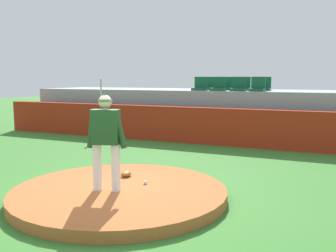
{
  "coord_description": "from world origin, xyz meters",
  "views": [
    {
      "loc": [
        3.57,
        -5.73,
        2.19
      ],
      "look_at": [
        0.0,
        2.16,
        1.09
      ],
      "focal_mm": 40.22,
      "sensor_mm": 36.0,
      "label": 1
    }
  ],
  "objects_px": {
    "stadium_chair_0": "(200,86)",
    "stadium_chair_3": "(258,87)",
    "baseball": "(145,182)",
    "stadium_chair_1": "(218,86)",
    "stadium_chair_2": "(238,87)",
    "stadium_chair_7": "(264,86)",
    "stadium_chair_6": "(243,86)",
    "pitcher": "(106,135)",
    "stadium_chair_4": "(208,86)",
    "stadium_chair_5": "(226,86)",
    "fielding_glove": "(126,174)"
  },
  "relations": [
    {
      "from": "stadium_chair_4",
      "to": "stadium_chair_3",
      "type": "bearing_deg",
      "value": 156.18
    },
    {
      "from": "pitcher",
      "to": "stadium_chair_4",
      "type": "bearing_deg",
      "value": 79.99
    },
    {
      "from": "stadium_chair_1",
      "to": "stadium_chair_4",
      "type": "bearing_deg",
      "value": -53.71
    },
    {
      "from": "pitcher",
      "to": "fielding_glove",
      "type": "relative_size",
      "value": 5.8
    },
    {
      "from": "fielding_glove",
      "to": "stadium_chair_0",
      "type": "bearing_deg",
      "value": -5.78
    },
    {
      "from": "fielding_glove",
      "to": "stadium_chair_0",
      "type": "height_order",
      "value": "stadium_chair_0"
    },
    {
      "from": "baseball",
      "to": "stadium_chair_2",
      "type": "xyz_separation_m",
      "value": [
        0.06,
        6.93,
        1.67
      ]
    },
    {
      "from": "baseball",
      "to": "stadium_chair_1",
      "type": "bearing_deg",
      "value": 95.57
    },
    {
      "from": "stadium_chair_0",
      "to": "stadium_chair_4",
      "type": "bearing_deg",
      "value": -90.97
    },
    {
      "from": "stadium_chair_4",
      "to": "stadium_chair_7",
      "type": "distance_m",
      "value": 2.13
    },
    {
      "from": "stadium_chair_2",
      "to": "stadium_chair_5",
      "type": "xyz_separation_m",
      "value": [
        -0.72,
        0.91,
        0.0
      ]
    },
    {
      "from": "stadium_chair_0",
      "to": "stadium_chair_7",
      "type": "distance_m",
      "value": 2.33
    },
    {
      "from": "fielding_glove",
      "to": "pitcher",
      "type": "bearing_deg",
      "value": 178.44
    },
    {
      "from": "stadium_chair_1",
      "to": "stadium_chair_5",
      "type": "height_order",
      "value": "same"
    },
    {
      "from": "pitcher",
      "to": "stadium_chair_1",
      "type": "distance_m",
      "value": 7.59
    },
    {
      "from": "pitcher",
      "to": "stadium_chair_7",
      "type": "xyz_separation_m",
      "value": [
        1.21,
        8.49,
        0.7
      ]
    },
    {
      "from": "fielding_glove",
      "to": "stadium_chair_5",
      "type": "xyz_separation_m",
      "value": [
        -0.04,
        7.5,
        1.66
      ]
    },
    {
      "from": "baseball",
      "to": "stadium_chair_5",
      "type": "height_order",
      "value": "stadium_chair_5"
    },
    {
      "from": "stadium_chair_2",
      "to": "stadium_chair_7",
      "type": "height_order",
      "value": "same"
    },
    {
      "from": "stadium_chair_0",
      "to": "stadium_chair_2",
      "type": "height_order",
      "value": "same"
    },
    {
      "from": "stadium_chair_0",
      "to": "stadium_chair_6",
      "type": "distance_m",
      "value": 1.64
    },
    {
      "from": "stadium_chair_1",
      "to": "stadium_chair_0",
      "type": "bearing_deg",
      "value": -3.32
    },
    {
      "from": "stadium_chair_0",
      "to": "stadium_chair_5",
      "type": "bearing_deg",
      "value": -128.78
    },
    {
      "from": "pitcher",
      "to": "stadium_chair_3",
      "type": "relative_size",
      "value": 3.48
    },
    {
      "from": "baseball",
      "to": "stadium_chair_2",
      "type": "height_order",
      "value": "stadium_chair_2"
    },
    {
      "from": "stadium_chair_0",
      "to": "stadium_chair_3",
      "type": "xyz_separation_m",
      "value": [
        2.11,
        -0.03,
        0.0
      ]
    },
    {
      "from": "pitcher",
      "to": "stadium_chair_0",
      "type": "xyz_separation_m",
      "value": [
        -0.94,
        7.59,
        0.7
      ]
    },
    {
      "from": "stadium_chair_7",
      "to": "baseball",
      "type": "bearing_deg",
      "value": 84.39
    },
    {
      "from": "baseball",
      "to": "stadium_chair_5",
      "type": "distance_m",
      "value": 8.04
    },
    {
      "from": "stadium_chair_5",
      "to": "stadium_chair_6",
      "type": "xyz_separation_m",
      "value": [
        0.69,
        -0.04,
        0.0
      ]
    },
    {
      "from": "baseball",
      "to": "stadium_chair_7",
      "type": "height_order",
      "value": "stadium_chair_7"
    },
    {
      "from": "stadium_chair_1",
      "to": "stadium_chair_7",
      "type": "distance_m",
      "value": 1.72
    },
    {
      "from": "stadium_chair_1",
      "to": "stadium_chair_5",
      "type": "xyz_separation_m",
      "value": [
        0.01,
        0.93,
        0.0
      ]
    },
    {
      "from": "fielding_glove",
      "to": "stadium_chair_4",
      "type": "height_order",
      "value": "stadium_chair_4"
    },
    {
      "from": "stadium_chair_3",
      "to": "stadium_chair_6",
      "type": "height_order",
      "value": "same"
    },
    {
      "from": "stadium_chair_6",
      "to": "stadium_chair_3",
      "type": "bearing_deg",
      "value": 128.49
    },
    {
      "from": "pitcher",
      "to": "fielding_glove",
      "type": "height_order",
      "value": "pitcher"
    },
    {
      "from": "stadium_chair_3",
      "to": "stadium_chair_4",
      "type": "bearing_deg",
      "value": -23.82
    },
    {
      "from": "stadium_chair_1",
      "to": "stadium_chair_3",
      "type": "distance_m",
      "value": 1.4
    },
    {
      "from": "stadium_chair_4",
      "to": "stadium_chair_5",
      "type": "height_order",
      "value": "same"
    },
    {
      "from": "pitcher",
      "to": "stadium_chair_1",
      "type": "xyz_separation_m",
      "value": [
        -0.24,
        7.55,
        0.7
      ]
    },
    {
      "from": "stadium_chair_3",
      "to": "stadium_chair_6",
      "type": "xyz_separation_m",
      "value": [
        -0.7,
        0.88,
        0.0
      ]
    },
    {
      "from": "pitcher",
      "to": "stadium_chair_4",
      "type": "xyz_separation_m",
      "value": [
        -0.92,
        8.48,
        0.7
      ]
    },
    {
      "from": "stadium_chair_2",
      "to": "stadium_chair_4",
      "type": "xyz_separation_m",
      "value": [
        -1.42,
        0.91,
        0.0
      ]
    },
    {
      "from": "stadium_chair_2",
      "to": "stadium_chair_7",
      "type": "relative_size",
      "value": 1.0
    },
    {
      "from": "fielding_glove",
      "to": "stadium_chair_2",
      "type": "relative_size",
      "value": 0.6
    },
    {
      "from": "stadium_chair_0",
      "to": "stadium_chair_3",
      "type": "height_order",
      "value": "same"
    },
    {
      "from": "stadium_chair_7",
      "to": "stadium_chair_1",
      "type": "bearing_deg",
      "value": 33.17
    },
    {
      "from": "fielding_glove",
      "to": "stadium_chair_1",
      "type": "bearing_deg",
      "value": -11.83
    },
    {
      "from": "fielding_glove",
      "to": "stadium_chair_7",
      "type": "relative_size",
      "value": 0.6
    }
  ]
}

